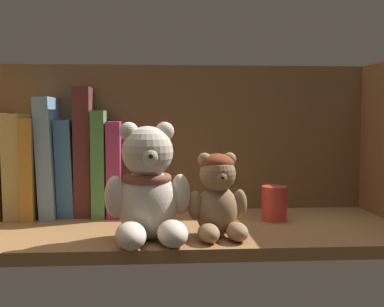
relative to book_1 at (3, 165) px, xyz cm
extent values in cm
cube|color=olive|center=(33.37, -11.81, -10.86)|extent=(77.62, 30.16, 2.00)
cube|color=brown|center=(33.37, 3.87, 3.86)|extent=(80.02, 1.20, 31.45)
cube|color=brown|center=(0.00, 0.00, 0.00)|extent=(2.54, 12.92, 19.73)
cube|color=tan|center=(3.16, 0.00, -0.06)|extent=(3.43, 12.52, 19.65)
cube|color=#BB8534|center=(6.21, 0.00, -0.45)|extent=(2.31, 14.88, 18.82)
cube|color=#7DA6CB|center=(9.08, 0.00, 1.48)|extent=(3.68, 12.72, 22.77)
cube|color=teal|center=(12.32, 0.00, -0.64)|extent=(3.59, 9.48, 18.53)
cube|color=brown|center=(15.66, 0.00, 2.48)|extent=(3.05, 9.37, 24.68)
cube|color=#529351|center=(18.73, 0.00, 0.24)|extent=(2.50, 11.88, 20.21)
cube|color=#B43974|center=(21.57, 0.00, -0.79)|extent=(2.60, 11.74, 18.14)
ellipsoid|color=beige|center=(28.23, -20.20, -4.31)|extent=(9.44, 8.67, 11.11)
sphere|color=beige|center=(28.31, -20.75, 3.87)|extent=(7.90, 7.90, 7.90)
sphere|color=beige|center=(25.49, -20.59, 6.95)|extent=(2.96, 2.96, 2.96)
sphere|color=beige|center=(30.97, -19.81, 6.95)|extent=(2.96, 2.96, 2.96)
sphere|color=beige|center=(28.71, -23.53, 3.39)|extent=(2.96, 2.96, 2.96)
sphere|color=black|center=(28.85, -24.55, 3.47)|extent=(1.04, 1.04, 1.04)
ellipsoid|color=beige|center=(25.95, -25.86, -7.89)|extent=(5.45, 7.96, 3.95)
ellipsoid|color=beige|center=(32.00, -24.99, -7.89)|extent=(5.45, 7.96, 3.95)
ellipsoid|color=beige|center=(23.36, -21.46, -2.92)|extent=(3.63, 3.63, 6.42)
ellipsoid|color=beige|center=(33.26, -20.04, -2.92)|extent=(3.63, 3.63, 6.42)
torus|color=brown|center=(28.23, -20.20, -0.31)|extent=(7.59, 7.59, 1.42)
ellipsoid|color=#93704C|center=(39.29, -18.91, -5.79)|extent=(6.93, 6.36, 8.15)
sphere|color=#93704C|center=(39.34, -19.31, 0.21)|extent=(5.79, 5.79, 5.79)
sphere|color=#93704C|center=(37.28, -19.16, 2.47)|extent=(2.17, 2.17, 2.17)
sphere|color=#93704C|center=(41.31, -18.66, 2.47)|extent=(2.17, 2.17, 2.17)
sphere|color=#9B754E|center=(39.60, -21.35, -0.14)|extent=(2.17, 2.17, 2.17)
sphere|color=black|center=(39.69, -22.11, -0.08)|extent=(0.76, 0.76, 0.76)
ellipsoid|color=#93704C|center=(37.55, -23.02, -8.41)|extent=(3.90, 5.79, 2.90)
ellipsoid|color=#93704C|center=(41.99, -22.47, -8.41)|extent=(3.90, 5.79, 2.90)
ellipsoid|color=#93704C|center=(35.70, -19.76, -4.77)|extent=(2.63, 2.63, 4.71)
ellipsoid|color=#93704C|center=(42.98, -18.86, -4.77)|extent=(2.63, 2.63, 4.71)
ellipsoid|color=maroon|center=(39.29, -18.91, 1.80)|extent=(5.51, 5.51, 3.19)
cylinder|color=#C63833|center=(51.17, -8.49, -6.69)|extent=(4.66, 4.66, 6.35)
camera|label=1|loc=(30.11, -94.36, 9.26)|focal=44.91mm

